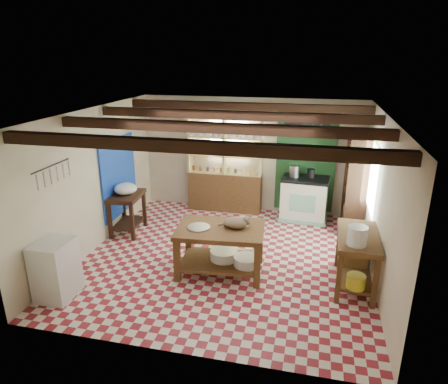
% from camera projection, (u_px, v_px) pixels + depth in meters
% --- Properties ---
extents(floor, '(5.00, 5.00, 0.02)m').
position_uv_depth(floor, '(226.00, 258.00, 7.24)').
color(floor, maroon).
rests_on(floor, ground).
extents(ceiling, '(5.00, 5.00, 0.02)m').
position_uv_depth(ceiling, '(226.00, 113.00, 6.38)').
color(ceiling, '#4A4B50').
rests_on(ceiling, wall_back).
extents(wall_back, '(5.00, 0.04, 2.60)m').
position_uv_depth(wall_back, '(250.00, 155.00, 9.10)').
color(wall_back, beige).
rests_on(wall_back, floor).
extents(wall_front, '(5.00, 0.04, 2.60)m').
position_uv_depth(wall_front, '(177.00, 260.00, 4.51)').
color(wall_front, beige).
rests_on(wall_front, floor).
extents(wall_left, '(0.04, 5.00, 2.60)m').
position_uv_depth(wall_left, '(94.00, 180.00, 7.34)').
color(wall_left, beige).
rests_on(wall_left, floor).
extents(wall_right, '(0.04, 5.00, 2.60)m').
position_uv_depth(wall_right, '(381.00, 202.00, 6.27)').
color(wall_right, beige).
rests_on(wall_right, floor).
extents(ceiling_beams, '(5.00, 3.80, 0.15)m').
position_uv_depth(ceiling_beams, '(226.00, 121.00, 6.42)').
color(ceiling_beams, '#351E12').
rests_on(ceiling_beams, ceiling).
extents(blue_wall_patch, '(0.04, 1.40, 1.60)m').
position_uv_depth(blue_wall_patch, '(119.00, 177.00, 8.23)').
color(blue_wall_patch, '#1844BB').
rests_on(blue_wall_patch, wall_left).
extents(green_wall_patch, '(1.30, 0.04, 2.30)m').
position_uv_depth(green_wall_patch, '(306.00, 161.00, 8.83)').
color(green_wall_patch, '#1E4B23').
rests_on(green_wall_patch, wall_back).
extents(window_back, '(0.90, 0.02, 0.80)m').
position_uv_depth(window_back, '(229.00, 137.00, 9.06)').
color(window_back, beige).
rests_on(window_back, wall_back).
extents(window_right, '(0.02, 1.30, 1.20)m').
position_uv_depth(window_right, '(373.00, 177.00, 7.16)').
color(window_right, beige).
rests_on(window_right, wall_right).
extents(utensil_rail, '(0.06, 0.90, 0.28)m').
position_uv_depth(utensil_rail, '(52.00, 174.00, 6.07)').
color(utensil_rail, black).
rests_on(utensil_rail, wall_left).
extents(pot_rack, '(0.86, 0.12, 0.36)m').
position_uv_depth(pot_rack, '(308.00, 122.00, 8.13)').
color(pot_rack, black).
rests_on(pot_rack, ceiling).
extents(shelving_unit, '(1.70, 0.34, 2.20)m').
position_uv_depth(shelving_unit, '(225.00, 165.00, 9.11)').
color(shelving_unit, '#D9BD7D').
rests_on(shelving_unit, floor).
extents(tall_rack, '(0.40, 0.86, 2.00)m').
position_uv_depth(tall_rack, '(355.00, 184.00, 8.07)').
color(tall_rack, '#351E12').
rests_on(tall_rack, floor).
extents(work_table, '(1.50, 1.07, 0.81)m').
position_uv_depth(work_table, '(220.00, 250.00, 6.66)').
color(work_table, brown).
rests_on(work_table, floor).
extents(stove, '(1.03, 0.74, 0.96)m').
position_uv_depth(stove, '(304.00, 199.00, 8.78)').
color(stove, white).
rests_on(stove, floor).
extents(prep_table, '(0.63, 0.87, 0.84)m').
position_uv_depth(prep_table, '(128.00, 213.00, 8.14)').
color(prep_table, '#351E12').
rests_on(prep_table, floor).
extents(white_cabinet, '(0.51, 0.61, 0.90)m').
position_uv_depth(white_cabinet, '(56.00, 269.00, 5.97)').
color(white_cabinet, silver).
rests_on(white_cabinet, floor).
extents(right_counter, '(0.66, 1.25, 0.88)m').
position_uv_depth(right_counter, '(356.00, 260.00, 6.25)').
color(right_counter, brown).
rests_on(right_counter, floor).
extents(cat, '(0.47, 0.40, 0.18)m').
position_uv_depth(cat, '(236.00, 222.00, 6.51)').
color(cat, '#9B7A5A').
rests_on(cat, work_table).
extents(steel_tray, '(0.40, 0.40, 0.02)m').
position_uv_depth(steel_tray, '(199.00, 227.00, 6.53)').
color(steel_tray, '#999AA0').
rests_on(steel_tray, work_table).
extents(basin_large, '(0.50, 0.50, 0.16)m').
position_uv_depth(basin_large, '(224.00, 254.00, 6.74)').
color(basin_large, silver).
rests_on(basin_large, work_table).
extents(basin_small, '(0.47, 0.47, 0.15)m').
position_uv_depth(basin_small, '(247.00, 261.00, 6.55)').
color(basin_small, silver).
rests_on(basin_small, work_table).
extents(kettle_left, '(0.23, 0.23, 0.25)m').
position_uv_depth(kettle_left, '(294.00, 171.00, 8.65)').
color(kettle_left, '#999AA0').
rests_on(kettle_left, stove).
extents(kettle_right, '(0.17, 0.17, 0.20)m').
position_uv_depth(kettle_right, '(311.00, 174.00, 8.56)').
color(kettle_right, black).
rests_on(kettle_right, stove).
extents(enamel_bowl, '(0.49, 0.49, 0.23)m').
position_uv_depth(enamel_bowl, '(126.00, 189.00, 7.97)').
color(enamel_bowl, silver).
rests_on(enamel_bowl, prep_table).
extents(white_bucket, '(0.29, 0.29, 0.28)m').
position_uv_depth(white_bucket, '(357.00, 236.00, 5.75)').
color(white_bucket, silver).
rests_on(white_bucket, right_counter).
extents(wicker_basket, '(0.42, 0.34, 0.29)m').
position_uv_depth(wicker_basket, '(354.00, 255.00, 6.54)').
color(wicker_basket, olive).
rests_on(wicker_basket, right_counter).
extents(yellow_tub, '(0.29, 0.29, 0.20)m').
position_uv_depth(yellow_tub, '(356.00, 281.00, 5.87)').
color(yellow_tub, yellow).
rests_on(yellow_tub, right_counter).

